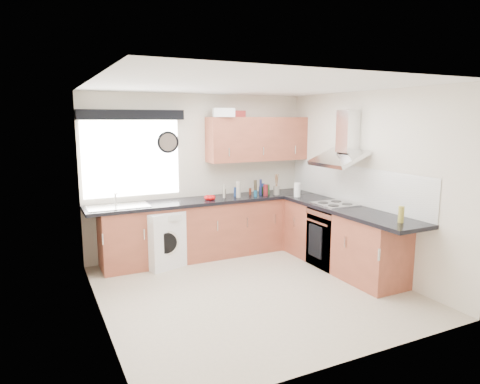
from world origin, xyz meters
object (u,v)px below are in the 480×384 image
upper_cabinets (258,139)px  extractor_hood (343,144)px  oven (334,237)px  washing_machine (161,238)px

upper_cabinets → extractor_hood: bearing=-63.9°
oven → extractor_hood: 1.35m
extractor_hood → upper_cabinets: upper_cabinets is taller
oven → extractor_hood: (0.10, -0.00, 1.34)m
oven → washing_machine: oven is taller
upper_cabinets → washing_machine: bearing=-172.5°
oven → extractor_hood: extractor_hood is taller
extractor_hood → upper_cabinets: 1.48m
upper_cabinets → washing_machine: (-1.71, -0.23, -1.39)m
extractor_hood → washing_machine: bearing=155.0°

